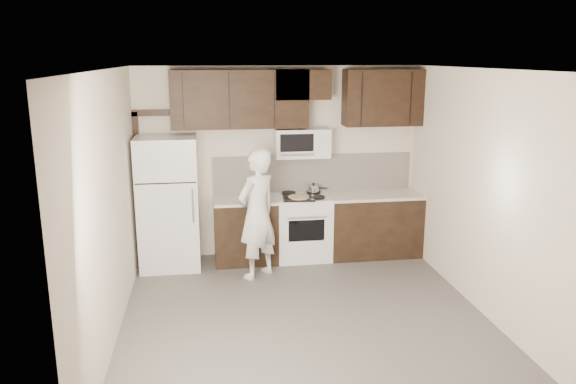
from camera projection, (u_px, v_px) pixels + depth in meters
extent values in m
plane|color=#595653|center=(306.00, 319.00, 6.19)|extent=(4.50, 4.50, 0.00)
plane|color=beige|center=(279.00, 162.00, 8.03)|extent=(4.00, 0.00, 4.00)
plane|color=white|center=(308.00, 69.00, 5.55)|extent=(4.50, 4.50, 0.00)
cube|color=black|center=(246.00, 231.00, 7.88)|extent=(0.87, 0.62, 0.87)
cube|color=black|center=(373.00, 225.00, 8.14)|extent=(1.32, 0.62, 0.87)
cube|color=silver|center=(245.00, 200.00, 7.77)|extent=(0.87, 0.64, 0.04)
cube|color=silver|center=(374.00, 195.00, 8.03)|extent=(1.32, 0.64, 0.04)
cube|color=silver|center=(303.00, 228.00, 7.99)|extent=(0.76, 0.62, 0.89)
cube|color=silver|center=(303.00, 197.00, 7.88)|extent=(0.76, 0.62, 0.02)
cube|color=black|center=(307.00, 231.00, 7.68)|extent=(0.50, 0.01, 0.30)
cylinder|color=silver|center=(307.00, 217.00, 7.60)|extent=(0.55, 0.02, 0.02)
cylinder|color=black|center=(292.00, 198.00, 7.71)|extent=(0.20, 0.20, 0.03)
cylinder|color=black|center=(318.00, 197.00, 7.76)|extent=(0.20, 0.20, 0.03)
cylinder|color=black|center=(289.00, 193.00, 7.99)|extent=(0.20, 0.20, 0.03)
cylinder|color=black|center=(313.00, 192.00, 8.05)|extent=(0.20, 0.20, 0.03)
cube|color=silver|center=(313.00, 173.00, 8.13)|extent=(2.90, 0.02, 0.54)
cube|color=black|center=(240.00, 99.00, 7.57)|extent=(1.85, 0.35, 0.78)
cube|color=black|center=(383.00, 98.00, 7.85)|extent=(1.10, 0.35, 0.78)
cube|color=black|center=(302.00, 84.00, 7.65)|extent=(0.76, 0.35, 0.40)
cube|color=silver|center=(302.00, 143.00, 7.82)|extent=(0.76, 0.38, 0.40)
cube|color=black|center=(297.00, 143.00, 7.61)|extent=(0.46, 0.01, 0.24)
cube|color=silver|center=(323.00, 142.00, 7.66)|extent=(0.18, 0.01, 0.24)
cylinder|color=silver|center=(297.00, 155.00, 7.62)|extent=(0.46, 0.02, 0.02)
cube|color=silver|center=(169.00, 203.00, 7.57)|extent=(0.80, 0.72, 1.80)
cube|color=black|center=(166.00, 183.00, 7.14)|extent=(0.77, 0.01, 0.02)
cylinder|color=silver|center=(193.00, 206.00, 7.23)|extent=(0.03, 0.03, 0.45)
cube|color=black|center=(139.00, 188.00, 7.78)|extent=(0.08, 0.08, 2.10)
cube|color=black|center=(151.00, 113.00, 7.57)|extent=(0.50, 0.08, 0.08)
cylinder|color=silver|center=(313.00, 189.00, 8.03)|extent=(0.16, 0.16, 0.12)
sphere|color=black|center=(314.00, 184.00, 8.02)|extent=(0.03, 0.03, 0.03)
cylinder|color=black|center=(322.00, 188.00, 8.01)|extent=(0.15, 0.06, 0.02)
cube|color=black|center=(299.00, 198.00, 7.71)|extent=(0.45, 0.35, 0.02)
cylinder|color=#C8B186|center=(299.00, 197.00, 7.70)|extent=(0.31, 0.31, 0.02)
imported|color=silver|center=(257.00, 214.00, 7.21)|extent=(0.74, 0.71, 1.70)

